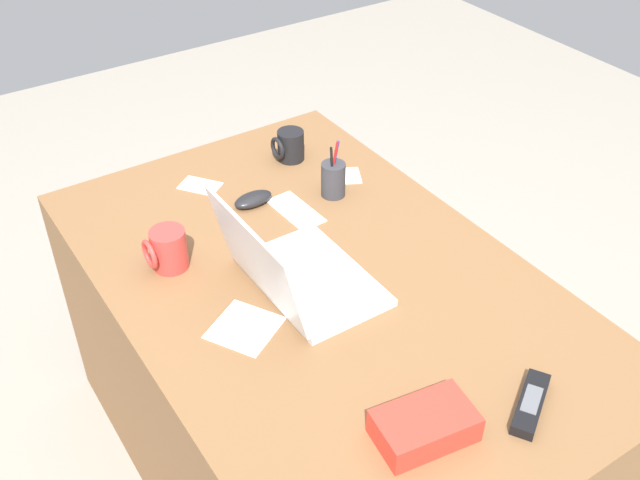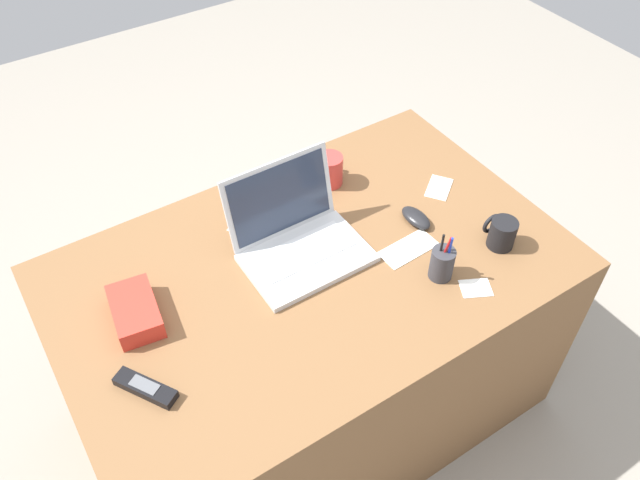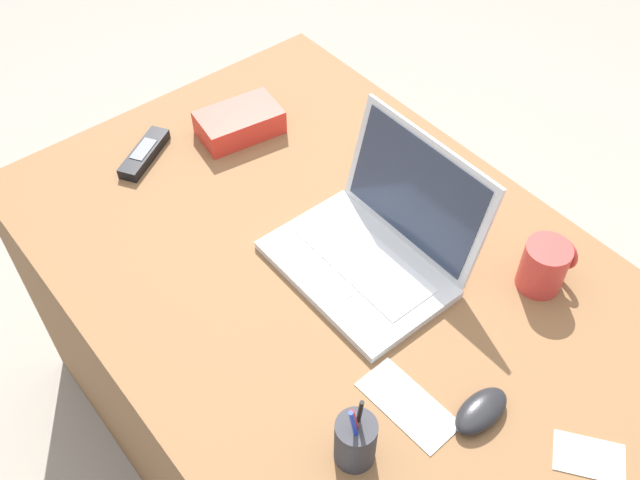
% 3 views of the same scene
% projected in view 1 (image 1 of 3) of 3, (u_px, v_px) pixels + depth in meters
% --- Properties ---
extents(ground_plane, '(6.00, 6.00, 0.00)m').
position_uv_depth(ground_plane, '(321.00, 469.00, 2.20)').
color(ground_plane, gray).
extents(desk, '(1.43, 0.91, 0.73)m').
position_uv_depth(desk, '(321.00, 385.00, 1.98)').
color(desk, brown).
rests_on(desk, ground).
extents(laptop, '(0.34, 0.29, 0.24)m').
position_uv_depth(laptop, '(296.00, 274.00, 1.69)').
color(laptop, silver).
rests_on(laptop, desk).
extents(computer_mouse, '(0.06, 0.11, 0.03)m').
position_uv_depth(computer_mouse, '(253.00, 199.00, 1.99)').
color(computer_mouse, black).
rests_on(computer_mouse, desk).
extents(coffee_mug_white, '(0.09, 0.10, 0.10)m').
position_uv_depth(coffee_mug_white, '(168.00, 249.00, 1.76)').
color(coffee_mug_white, '#C63833').
rests_on(coffee_mug_white, desk).
extents(coffee_mug_tall, '(0.08, 0.09, 0.09)m').
position_uv_depth(coffee_mug_tall, '(290.00, 146.00, 2.16)').
color(coffee_mug_tall, black).
rests_on(coffee_mug_tall, desk).
extents(cordless_phone, '(0.12, 0.16, 0.03)m').
position_uv_depth(cordless_phone, '(531.00, 404.00, 1.44)').
color(cordless_phone, black).
rests_on(cordless_phone, desk).
extents(pen_holder, '(0.07, 0.07, 0.16)m').
position_uv_depth(pen_holder, '(333.00, 179.00, 2.01)').
color(pen_holder, '#333338').
rests_on(pen_holder, desk).
extents(snack_bag, '(0.14, 0.20, 0.06)m').
position_uv_depth(snack_bag, '(425.00, 425.00, 1.38)').
color(snack_bag, red).
rests_on(snack_bag, desk).
extents(paper_note_near_laptop, '(0.13, 0.12, 0.00)m').
position_uv_depth(paper_note_near_laptop, '(200.00, 186.00, 2.07)').
color(paper_note_near_laptop, white).
rests_on(paper_note_near_laptop, desk).
extents(paper_note_left, '(0.18, 0.18, 0.00)m').
position_uv_depth(paper_note_left, '(245.00, 328.00, 1.62)').
color(paper_note_left, white).
rests_on(paper_note_left, desk).
extents(paper_note_right, '(0.10, 0.09, 0.00)m').
position_uv_depth(paper_note_right, '(349.00, 176.00, 2.11)').
color(paper_note_right, white).
rests_on(paper_note_right, desk).
extents(paper_note_front, '(0.18, 0.09, 0.00)m').
position_uv_depth(paper_note_front, '(296.00, 211.00, 1.97)').
color(paper_note_front, white).
rests_on(paper_note_front, desk).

